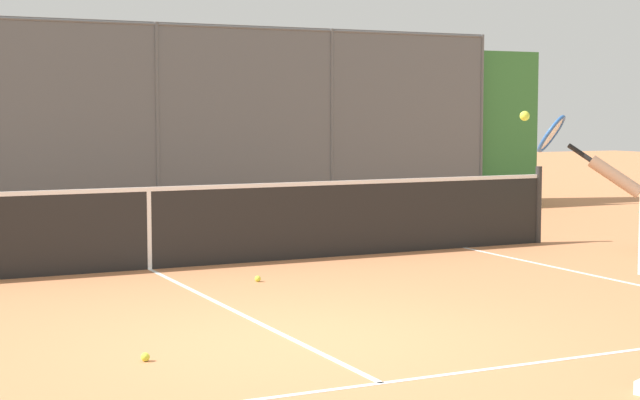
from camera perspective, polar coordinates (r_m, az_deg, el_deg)
The scene contains 6 objects.
ground_plane at distance 8.19m, azimuth -1.26°, elevation -7.94°, with size 60.00×60.00×0.00m, color #C67A4C.
court_line_markings at distance 6.72m, azimuth 4.88°, elevation -10.83°, with size 8.76×10.11×0.01m.
fence_backdrop at distance 17.42m, azimuth -14.77°, elevation 3.71°, with size 19.15×1.37×3.30m.
tennis_net at distance 11.99m, azimuth -9.53°, elevation -1.50°, with size 11.25×0.09×1.07m.
tennis_ball_mid_court at distance 7.68m, azimuth -9.73°, elevation -8.64°, with size 0.07×0.07×0.07m, color #C1D138.
tennis_ball_near_baseline at distance 11.04m, azimuth -3.50°, elevation -4.41°, with size 0.07×0.07×0.07m, color #C1D138.
Camera 1 is at (3.30, 7.28, 1.83)m, focal length 57.31 mm.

